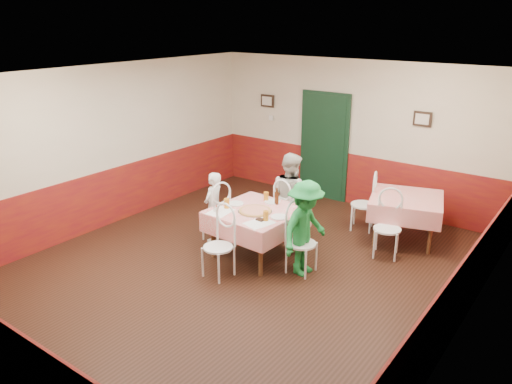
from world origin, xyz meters
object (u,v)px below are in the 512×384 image
Objects in this scene: diner_far at (290,196)px; pizza at (255,211)px; chair_far at (288,213)px; diner_left at (214,207)px; chair_near at (218,247)px; beer_bottle at (277,197)px; main_table at (256,233)px; glass_a at (227,203)px; chair_second_b at (387,229)px; glass_b at (266,216)px; wallet at (260,220)px; second_table at (405,219)px; chair_left at (216,215)px; chair_second_a at (363,205)px; chair_right at (302,244)px; glass_c at (266,196)px; diner_right at (305,228)px.

pizza is at bearing 104.01° from diner_far.
chair_far is 0.76× the size of diner_left.
beer_bottle is (0.15, 1.24, 0.43)m from chair_near.
glass_a is (-0.41, -0.20, 0.46)m from main_table.
chair_second_b is 1.96m from glass_b.
glass_a is 1.41× the size of wallet.
second_table is 1.24× the size of chair_left.
beer_bottle reaches higher than chair_second_a.
glass_c is at bearing 61.76° from chair_right.
diner_right is (0.85, -0.94, -0.03)m from diner_far.
pizza is 0.38m from glass_b.
chair_second_a is at bearing 128.03° from diner_left.
chair_far is at bearing 39.82° from chair_right.
diner_far is (0.45, 1.10, -0.10)m from glass_a.
beer_bottle is (0.08, 0.45, 0.10)m from pizza.
diner_right is (0.94, 0.80, 0.25)m from chair_near.
wallet is (0.40, -0.72, -0.06)m from glass_c.
chair_right is at bearing 138.09° from chair_far.
main_table is 0.83× the size of diner_far.
wallet is at bearing -149.05° from chair_second_b.
chair_left is at bearing 151.02° from glass_a.
chair_left is at bearing 166.56° from wallet.
main_table is at bearing -105.62° from beer_bottle.
chair_right and chair_second_a have the same top height.
glass_b is at bearing 93.29° from chair_left.
chair_second_b is 1.64m from diner_far.
chair_far is 0.63m from beer_bottle.
main_table is 0.85m from chair_right.
chair_left and chair_second_a have the same top height.
chair_far is 3.73× the size of beer_bottle.
chair_left is at bearing -142.79° from second_table.
diner_left is (-1.79, -1.89, 0.14)m from chair_second_a.
chair_left is 0.61× the size of diner_far.
chair_near is 0.76× the size of diner_left.
second_table is at bearing -17.41° from diner_right.
glass_c is at bearing 104.64° from main_table.
second_table is at bearing 49.70° from main_table.
glass_b is 1.01× the size of glass_c.
diner_left is (-2.54, -1.89, 0.21)m from second_table.
glass_a is 0.13× the size of diner_left.
chair_near is 1.85× the size of pizza.
wallet is 0.66m from diner_right.
glass_a is 0.76m from glass_b.
glass_b is at bearing 113.39° from diner_right.
chair_far and chair_near have the same top height.
chair_right is 1.00× the size of chair_far.
pizza is 3.13× the size of glass_a.
beer_bottle is at bearing 49.03° from glass_a.
chair_far is 0.64× the size of diner_right.
diner_left reaches higher than glass_b.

